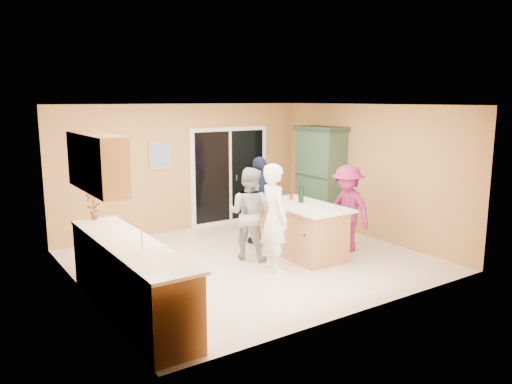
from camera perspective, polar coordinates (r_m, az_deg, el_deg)
floor at (r=8.54m, az=-0.47°, el=-7.82°), size 5.50×5.50×0.00m
ceiling at (r=8.10m, az=-0.49°, el=9.91°), size 5.50×5.00×0.10m
wall_back at (r=10.38m, az=-8.11°, el=2.75°), size 5.50×0.10×2.60m
wall_front at (r=6.33m, az=12.10°, el=-2.40°), size 5.50×0.10×2.60m
wall_left at (r=7.12m, az=-19.31°, el=-1.33°), size 0.10×5.00×2.60m
wall_right at (r=9.98m, az=12.83°, el=2.29°), size 0.10×5.00×2.60m
left_cabinet_run at (r=6.46m, az=-13.80°, el=-9.97°), size 0.65×3.05×1.24m
upper_cabinets at (r=6.88m, az=-17.77°, el=3.23°), size 0.35×1.60×0.75m
sliding_door at (r=10.87m, az=-3.01°, el=1.87°), size 1.90×0.07×2.10m
framed_picture at (r=10.09m, az=-10.91°, el=4.17°), size 0.46×0.04×0.56m
kitchen_island at (r=8.74m, az=5.36°, el=-4.51°), size 0.96×1.74×0.91m
green_hutch at (r=10.65m, az=7.37°, el=1.56°), size 0.61×1.16×2.14m
woman_white at (r=7.83m, az=2.10°, el=-2.98°), size 0.50×0.68×1.72m
woman_grey at (r=8.45m, az=-0.77°, el=-2.47°), size 0.92×0.97×1.57m
woman_navy at (r=9.37m, az=0.53°, el=-0.94°), size 1.04×0.72×1.65m
woman_magenta at (r=9.01m, az=10.36°, el=-1.88°), size 0.64×1.04×1.56m
serving_bowl at (r=8.79m, az=1.99°, el=-0.91°), size 0.40×0.40×0.07m
tulip_vase at (r=7.72m, az=-18.09°, el=-1.45°), size 0.27×0.23×0.43m
tumbler_near at (r=9.03m, az=4.05°, el=-0.52°), size 0.09×0.09×0.10m
tumbler_far at (r=8.95m, az=5.05°, el=-0.64°), size 0.09×0.09×0.10m
wine_bottle at (r=8.75m, az=5.19°, el=-0.27°), size 0.09×0.09×0.38m
white_plate at (r=8.53m, az=5.40°, el=-1.52°), size 0.22×0.22×0.01m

